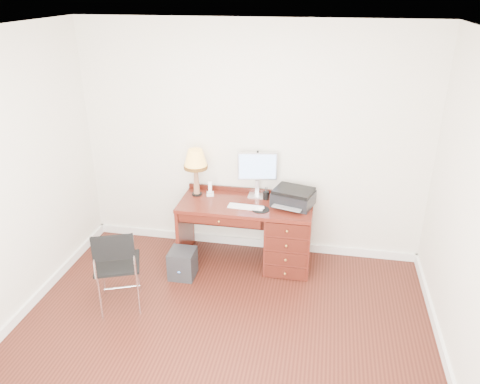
% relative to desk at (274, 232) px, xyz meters
% --- Properties ---
extents(ground, '(4.00, 4.00, 0.00)m').
position_rel_desk_xyz_m(ground, '(-0.32, -1.40, -0.41)').
color(ground, black).
rests_on(ground, ground).
extents(room_shell, '(4.00, 4.00, 4.00)m').
position_rel_desk_xyz_m(room_shell, '(-0.32, -0.77, -0.36)').
color(room_shell, white).
rests_on(room_shell, ground).
extents(desk, '(1.50, 0.67, 0.75)m').
position_rel_desk_xyz_m(desk, '(0.00, 0.00, 0.00)').
color(desk, '#561A12').
rests_on(desk, ground).
extents(monitor, '(0.46, 0.18, 0.52)m').
position_rel_desk_xyz_m(monitor, '(-0.23, 0.24, 0.67)').
color(monitor, silver).
rests_on(monitor, desk).
extents(keyboard, '(0.40, 0.13, 0.01)m').
position_rel_desk_xyz_m(keyboard, '(-0.30, -0.12, 0.34)').
color(keyboard, white).
rests_on(keyboard, desk).
extents(mouse_pad, '(0.19, 0.19, 0.04)m').
position_rel_desk_xyz_m(mouse_pad, '(-0.13, -0.14, 0.35)').
color(mouse_pad, black).
rests_on(mouse_pad, desk).
extents(printer, '(0.50, 0.44, 0.19)m').
position_rel_desk_xyz_m(printer, '(0.20, 0.05, 0.43)').
color(printer, black).
rests_on(printer, desk).
extents(leg_lamp, '(0.27, 0.27, 0.56)m').
position_rel_desk_xyz_m(leg_lamp, '(-0.93, 0.11, 0.75)').
color(leg_lamp, black).
rests_on(leg_lamp, desk).
extents(phone, '(0.10, 0.10, 0.17)m').
position_rel_desk_xyz_m(phone, '(-0.77, 0.13, 0.39)').
color(phone, white).
rests_on(phone, desk).
extents(pen_cup, '(0.07, 0.07, 0.09)m').
position_rel_desk_xyz_m(pen_cup, '(-0.12, 0.14, 0.38)').
color(pen_cup, black).
rests_on(pen_cup, desk).
extents(chair, '(0.56, 0.56, 0.91)m').
position_rel_desk_xyz_m(chair, '(-1.43, -1.12, 0.14)').
color(chair, black).
rests_on(chair, ground).
extents(equipment_box, '(0.28, 0.28, 0.33)m').
position_rel_desk_xyz_m(equipment_box, '(-0.95, -0.46, -0.25)').
color(equipment_box, black).
rests_on(equipment_box, ground).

